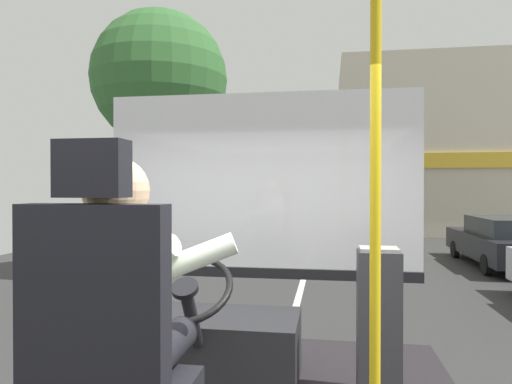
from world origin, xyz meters
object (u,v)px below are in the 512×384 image
at_px(handrail_pole, 375,217).
at_px(parked_car_black, 508,241).
at_px(bus_driver, 124,299).
at_px(steering_console, 209,345).
at_px(driver_seat, 109,371).
at_px(fare_box, 379,322).

relative_size(handrail_pole, parked_car_black, 0.51).
xyz_separation_m(bus_driver, steering_console, (0.00, 1.19, -0.57)).
relative_size(driver_seat, handrail_pole, 0.62).
bearing_deg(fare_box, driver_seat, -128.93).
distance_m(bus_driver, fare_box, 1.57).
height_order(driver_seat, bus_driver, driver_seat).
bearing_deg(parked_car_black, handrail_pole, -112.30).
bearing_deg(steering_console, handrail_pole, -43.32).
distance_m(driver_seat, steering_console, 1.35).
height_order(fare_box, parked_car_black, fare_box).
distance_m(handrail_pole, fare_box, 1.05).
xyz_separation_m(steering_console, parked_car_black, (5.19, 9.57, -0.39)).
distance_m(driver_seat, fare_box, 1.62).
distance_m(bus_driver, steering_console, 1.32).
height_order(steering_console, parked_car_black, steering_console).
height_order(driver_seat, handrail_pole, handrail_pole).
xyz_separation_m(fare_box, parked_car_black, (4.18, 9.61, -0.59)).
height_order(bus_driver, handrail_pole, handrail_pole).
distance_m(driver_seat, bus_driver, 0.24).
bearing_deg(bus_driver, steering_console, 90.00).
xyz_separation_m(driver_seat, bus_driver, (-0.00, 0.11, 0.21)).
bearing_deg(bus_driver, handrail_pole, 19.75).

